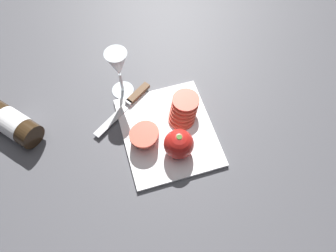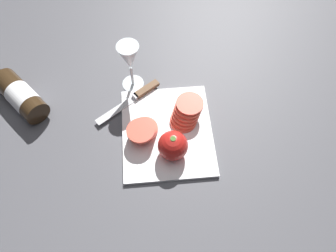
# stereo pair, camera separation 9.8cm
# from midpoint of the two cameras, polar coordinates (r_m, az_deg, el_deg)

# --- Properties ---
(ground_plane) EXTENTS (3.00, 3.00, 0.00)m
(ground_plane) POSITION_cam_midpoint_polar(r_m,az_deg,el_deg) (1.05, 0.23, 1.58)
(ground_plane) COLOR #4C4C51
(cutting_board) EXTENTS (0.32, 0.28, 0.01)m
(cutting_board) POSITION_cam_midpoint_polar(r_m,az_deg,el_deg) (1.01, 2.76, -1.24)
(cutting_board) COLOR white
(cutting_board) RESTS_ON ground_plane
(wine_bottle) EXTENTS (0.28, 0.25, 0.08)m
(wine_bottle) POSITION_cam_midpoint_polar(r_m,az_deg,el_deg) (1.13, -22.15, 4.97)
(wine_bottle) COLOR #332314
(wine_bottle) RESTS_ON ground_plane
(wine_glass) EXTENTS (0.07, 0.07, 0.18)m
(wine_glass) POSITION_cam_midpoint_polar(r_m,az_deg,el_deg) (1.02, -3.83, 11.34)
(wine_glass) COLOR silver
(wine_glass) RESTS_ON ground_plane
(whole_tomato) EXTENTS (0.09, 0.09, 0.09)m
(whole_tomato) POSITION_cam_midpoint_polar(r_m,az_deg,el_deg) (0.94, 4.03, -3.69)
(whole_tomato) COLOR red
(whole_tomato) RESTS_ON cutting_board
(knife) EXTENTS (0.16, 0.21, 0.01)m
(knife) POSITION_cam_midpoint_polar(r_m,az_deg,el_deg) (1.07, -2.11, 5.47)
(knife) COLOR silver
(knife) RESTS_ON cutting_board
(tomato_slice_stack_near) EXTENTS (0.11, 0.09, 0.05)m
(tomato_slice_stack_near) POSITION_cam_midpoint_polar(r_m,az_deg,el_deg) (0.98, -1.46, -0.92)
(tomato_slice_stack_near) COLOR #DB4C38
(tomato_slice_stack_near) RESTS_ON cutting_board
(tomato_slice_stack_far) EXTENTS (0.11, 0.10, 0.06)m
(tomato_slice_stack_far) POSITION_cam_midpoint_polar(r_m,az_deg,el_deg) (1.01, 6.16, 2.13)
(tomato_slice_stack_far) COLOR #DB4C38
(tomato_slice_stack_far) RESTS_ON cutting_board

